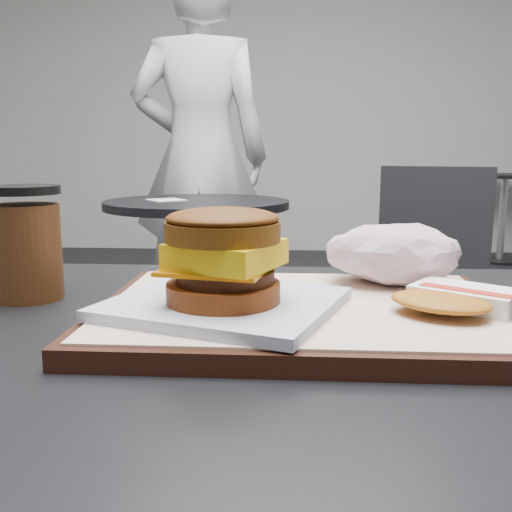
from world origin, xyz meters
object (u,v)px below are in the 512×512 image
Objects in this scene: breakfast_sandwich at (224,268)px; crumpled_wrapper at (394,253)px; coffee_cup at (27,246)px; patron at (200,157)px; hash_brown at (454,299)px; neighbor_table at (198,252)px; neighbor_chair at (398,267)px; serving_tray at (302,313)px.

crumpled_wrapper is at bearing 37.08° from breakfast_sandwich.
patron reaches higher than coffee_cup.
hash_brown is 1.73m from neighbor_table.
neighbor_chair is (0.68, 1.52, -0.32)m from coffee_cup.
patron reaches higher than hash_brown.
coffee_cup reaches higher than serving_tray.
serving_tray is 2.63× the size of crumpled_wrapper.
serving_tray is at bearing -137.29° from crumpled_wrapper.
neighbor_chair reaches higher than neighbor_table.
coffee_cup is 0.17× the size of neighbor_table.
breakfast_sandwich is 1.63× the size of crumpled_wrapper.
serving_tray is 0.21× the size of patron.
serving_tray is 0.51× the size of neighbor_table.
neighbor_table is (-0.31, 1.65, -0.28)m from breakfast_sandwich.
hash_brown reaches higher than serving_tray.
neighbor_chair is at bearing 138.99° from patron.
breakfast_sandwich is at bearing -24.97° from coffee_cup.
hash_brown is 0.12m from crumpled_wrapper.
coffee_cup is (-0.23, 0.11, -0.00)m from breakfast_sandwich.
serving_tray is at bearing -76.86° from neighbor_table.
breakfast_sandwich is at bearing -152.66° from serving_tray.
hash_brown is 0.15× the size of neighbor_chair.
crumpled_wrapper is at bearing 42.71° from serving_tray.
serving_tray is 2.29m from patron.
crumpled_wrapper is at bearing -72.66° from neighbor_table.
neighbor_table is at bearing 92.94° from coffee_cup.
coffee_cup is at bearing 90.89° from patron.
patron is (-0.46, 2.23, 0.13)m from serving_tray.
breakfast_sandwich is 0.31× the size of neighbor_table.
crumpled_wrapper is (-0.04, 0.11, 0.02)m from hash_brown.
crumpled_wrapper reaches higher than hash_brown.
breakfast_sandwich reaches higher than neighbor_table.
neighbor_chair is (0.45, 1.62, -0.32)m from breakfast_sandwich.
coffee_cup is (-0.30, 0.07, 0.05)m from serving_tray.
neighbor_chair is 1.13m from patron.
patron is at bearing 97.85° from neighbor_table.
coffee_cup reaches higher than crumpled_wrapper.
crumpled_wrapper is 0.19× the size of neighbor_table.
breakfast_sandwich is 0.21m from hash_brown.
neighbor_chair reaches higher than serving_tray.
hash_brown is at bearing -98.71° from neighbor_chair.
neighbor_table is (-0.08, 1.55, -0.28)m from coffee_cup.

